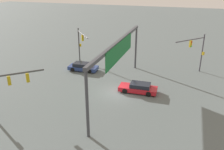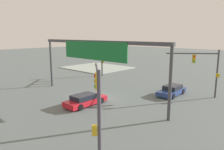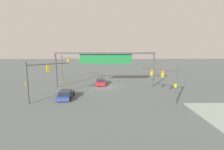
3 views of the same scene
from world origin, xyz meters
TOP-DOWN VIEW (x-y plane):
  - ground_plane at (0.00, 0.00)m, footprint 193.97×193.97m
  - sidewalk_corner at (17.13, -16.09)m, footprint 12.91×11.40m
  - traffic_signal_near_corner at (8.58, -9.31)m, footprint 3.92×4.48m
  - traffic_signal_opposite_side at (-8.91, -9.07)m, footprint 4.96×3.85m
  - traffic_signal_cross_street at (-9.92, 8.87)m, footprint 4.34×4.12m
  - overhead_sign_gantry at (0.05, 0.08)m, footprint 18.99×0.43m
  - sedan_car_approaching at (-0.96, 2.36)m, footprint 2.01×4.75m
  - sedan_car_waiting_far at (-5.69, -7.40)m, footprint 2.08×4.52m
  - fire_hydrant_on_curb at (19.02, -17.39)m, footprint 0.33×0.22m

SIDE VIEW (x-z plane):
  - ground_plane at x=0.00m, z-range 0.00..0.00m
  - sidewalk_corner at x=17.13m, z-range 0.00..0.15m
  - fire_hydrant_on_curb at x=19.02m, z-range 0.13..0.84m
  - sedan_car_waiting_far at x=-5.69m, z-range -0.03..1.18m
  - sedan_car_approaching at x=-0.96m, z-range -0.03..1.18m
  - traffic_signal_near_corner at x=8.58m, z-range 0.82..5.93m
  - traffic_signal_opposite_side at x=-8.91m, z-range 0.97..6.58m
  - traffic_signal_cross_street at x=-9.92m, z-range 0.98..6.72m
  - overhead_sign_gantry at x=0.05m, z-range 2.18..8.84m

